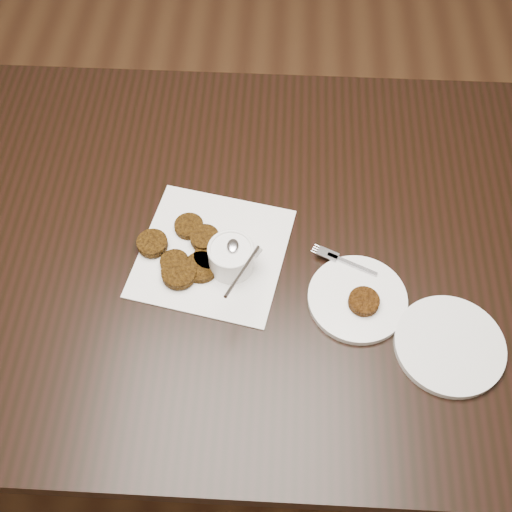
{
  "coord_description": "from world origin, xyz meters",
  "views": [
    {
      "loc": [
        0.09,
        -0.56,
        1.75
      ],
      "look_at": [
        0.06,
        0.05,
        0.8
      ],
      "focal_mm": 44.86,
      "sensor_mm": 36.0,
      "label": 1
    }
  ],
  "objects_px": {
    "table": "(206,328)",
    "plate_with_patty": "(358,297)",
    "napkin": "(212,253)",
    "sauce_ramekin": "(231,248)",
    "plate_empty": "(450,345)"
  },
  "relations": [
    {
      "from": "napkin",
      "to": "sauce_ramekin",
      "type": "bearing_deg",
      "value": -35.35
    },
    {
      "from": "sauce_ramekin",
      "to": "plate_with_patty",
      "type": "height_order",
      "value": "sauce_ramekin"
    },
    {
      "from": "sauce_ramekin",
      "to": "plate_with_patty",
      "type": "xyz_separation_m",
      "value": [
        0.23,
        -0.06,
        -0.05
      ]
    },
    {
      "from": "napkin",
      "to": "sauce_ramekin",
      "type": "distance_m",
      "value": 0.08
    },
    {
      "from": "plate_with_patty",
      "to": "plate_empty",
      "type": "relative_size",
      "value": 0.94
    },
    {
      "from": "table",
      "to": "napkin",
      "type": "relative_size",
      "value": 5.49
    },
    {
      "from": "table",
      "to": "plate_empty",
      "type": "xyz_separation_m",
      "value": [
        0.46,
        -0.2,
        0.38
      ]
    },
    {
      "from": "napkin",
      "to": "sauce_ramekin",
      "type": "xyz_separation_m",
      "value": [
        0.04,
        -0.03,
        0.06
      ]
    },
    {
      "from": "napkin",
      "to": "sauce_ramekin",
      "type": "height_order",
      "value": "sauce_ramekin"
    },
    {
      "from": "table",
      "to": "plate_empty",
      "type": "height_order",
      "value": "plate_empty"
    },
    {
      "from": "napkin",
      "to": "table",
      "type": "bearing_deg",
      "value": 144.2
    },
    {
      "from": "table",
      "to": "plate_with_patty",
      "type": "xyz_separation_m",
      "value": [
        0.31,
        -0.12,
        0.39
      ]
    },
    {
      "from": "table",
      "to": "plate_with_patty",
      "type": "height_order",
      "value": "plate_with_patty"
    },
    {
      "from": "table",
      "to": "sauce_ramekin",
      "type": "bearing_deg",
      "value": -35.58
    },
    {
      "from": "plate_with_patty",
      "to": "table",
      "type": "bearing_deg",
      "value": 159.31
    }
  ]
}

